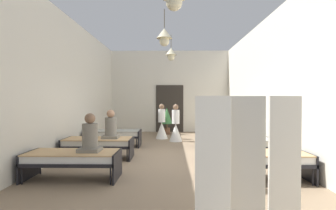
{
  "coord_description": "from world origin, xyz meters",
  "views": [
    {
      "loc": [
        0.11,
        -7.29,
        1.66
      ],
      "look_at": [
        0.0,
        0.17,
        1.5
      ],
      "focal_mm": 27.95,
      "sensor_mm": 36.0,
      "label": 1
    }
  ],
  "objects_px": {
    "bed_right_row_0": "(261,159)",
    "bed_left_row_2": "(114,134)",
    "bed_left_row_1": "(98,143)",
    "bed_left_row_0": "(73,158)",
    "bed_right_row_1": "(238,143)",
    "nurse_mid_aisle": "(176,128)",
    "potted_plant": "(167,118)",
    "bed_right_row_2": "(224,134)",
    "patient_seated_secondary": "(90,137)",
    "patient_seated_primary": "(111,128)",
    "privacy_screen": "(248,168)",
    "nurse_near_aisle": "(162,126)",
    "nurse_far_aisle": "(209,160)"
  },
  "relations": [
    {
      "from": "privacy_screen",
      "to": "nurse_far_aisle",
      "type": "bearing_deg",
      "value": 100.07
    },
    {
      "from": "bed_right_row_0",
      "to": "bed_left_row_2",
      "type": "height_order",
      "value": "same"
    },
    {
      "from": "bed_right_row_1",
      "to": "nurse_mid_aisle",
      "type": "bearing_deg",
      "value": 118.71
    },
    {
      "from": "bed_left_row_2",
      "to": "patient_seated_primary",
      "type": "relative_size",
      "value": 2.37
    },
    {
      "from": "patient_seated_secondary",
      "to": "bed_left_row_1",
      "type": "bearing_deg",
      "value": 100.64
    },
    {
      "from": "bed_right_row_2",
      "to": "patient_seated_secondary",
      "type": "distance_m",
      "value": 5.2
    },
    {
      "from": "potted_plant",
      "to": "privacy_screen",
      "type": "xyz_separation_m",
      "value": [
        1.13,
        -9.37,
        0.05
      ]
    },
    {
      "from": "privacy_screen",
      "to": "bed_right_row_1",
      "type": "bearing_deg",
      "value": 81.06
    },
    {
      "from": "potted_plant",
      "to": "privacy_screen",
      "type": "relative_size",
      "value": 0.75
    },
    {
      "from": "bed_left_row_2",
      "to": "nurse_far_aisle",
      "type": "distance_m",
      "value": 5.13
    },
    {
      "from": "bed_right_row_0",
      "to": "bed_right_row_1",
      "type": "distance_m",
      "value": 1.9
    },
    {
      "from": "bed_left_row_0",
      "to": "privacy_screen",
      "type": "height_order",
      "value": "privacy_screen"
    },
    {
      "from": "bed_right_row_0",
      "to": "patient_seated_primary",
      "type": "bearing_deg",
      "value": 152.02
    },
    {
      "from": "nurse_mid_aisle",
      "to": "nurse_far_aisle",
      "type": "bearing_deg",
      "value": 156.35
    },
    {
      "from": "nurse_near_aisle",
      "to": "nurse_far_aisle",
      "type": "relative_size",
      "value": 1.0
    },
    {
      "from": "bed_left_row_2",
      "to": "patient_seated_secondary",
      "type": "relative_size",
      "value": 2.37
    },
    {
      "from": "nurse_near_aisle",
      "to": "patient_seated_primary",
      "type": "bearing_deg",
      "value": -88.95
    },
    {
      "from": "nurse_far_aisle",
      "to": "bed_left_row_1",
      "type": "bearing_deg",
      "value": 41.65
    },
    {
      "from": "bed_right_row_0",
      "to": "bed_left_row_1",
      "type": "xyz_separation_m",
      "value": [
        -3.91,
        1.9,
        0.0
      ]
    },
    {
      "from": "bed_left_row_2",
      "to": "potted_plant",
      "type": "height_order",
      "value": "potted_plant"
    },
    {
      "from": "bed_left_row_0",
      "to": "patient_seated_primary",
      "type": "height_order",
      "value": "patient_seated_primary"
    },
    {
      "from": "bed_right_row_0",
      "to": "bed_left_row_2",
      "type": "distance_m",
      "value": 5.45
    },
    {
      "from": "bed_right_row_2",
      "to": "nurse_far_aisle",
      "type": "distance_m",
      "value": 4.48
    },
    {
      "from": "bed_left_row_1",
      "to": "bed_right_row_0",
      "type": "bearing_deg",
      "value": -25.91
    },
    {
      "from": "bed_left_row_1",
      "to": "privacy_screen",
      "type": "relative_size",
      "value": 1.12
    },
    {
      "from": "bed_left_row_2",
      "to": "nurse_far_aisle",
      "type": "xyz_separation_m",
      "value": [
        2.76,
        -4.33,
        0.09
      ]
    },
    {
      "from": "bed_left_row_0",
      "to": "privacy_screen",
      "type": "relative_size",
      "value": 1.12
    },
    {
      "from": "bed_right_row_1",
      "to": "nurse_mid_aisle",
      "type": "height_order",
      "value": "nurse_mid_aisle"
    },
    {
      "from": "bed_left_row_0",
      "to": "bed_left_row_2",
      "type": "xyz_separation_m",
      "value": [
        0.0,
        3.8,
        0.0
      ]
    },
    {
      "from": "nurse_mid_aisle",
      "to": "bed_left_row_2",
      "type": "bearing_deg",
      "value": 88.81
    },
    {
      "from": "bed_left_row_1",
      "to": "bed_left_row_2",
      "type": "relative_size",
      "value": 1.0
    },
    {
      "from": "nurse_near_aisle",
      "to": "potted_plant",
      "type": "bearing_deg",
      "value": 101.76
    },
    {
      "from": "bed_left_row_0",
      "to": "bed_left_row_1",
      "type": "bearing_deg",
      "value": 90.0
    },
    {
      "from": "bed_left_row_0",
      "to": "potted_plant",
      "type": "height_order",
      "value": "potted_plant"
    },
    {
      "from": "bed_left_row_2",
      "to": "bed_right_row_2",
      "type": "relative_size",
      "value": 1.0
    },
    {
      "from": "bed_right_row_1",
      "to": "nurse_far_aisle",
      "type": "height_order",
      "value": "nurse_far_aisle"
    },
    {
      "from": "bed_left_row_0",
      "to": "nurse_mid_aisle",
      "type": "distance_m",
      "value": 5.46
    },
    {
      "from": "bed_left_row_0",
      "to": "nurse_near_aisle",
      "type": "bearing_deg",
      "value": 73.93
    },
    {
      "from": "bed_right_row_1",
      "to": "potted_plant",
      "type": "xyz_separation_m",
      "value": [
        -2.08,
        5.15,
        0.37
      ]
    },
    {
      "from": "bed_left_row_0",
      "to": "bed_right_row_2",
      "type": "bearing_deg",
      "value": 44.18
    },
    {
      "from": "bed_left_row_1",
      "to": "nurse_far_aisle",
      "type": "bearing_deg",
      "value": -41.31
    },
    {
      "from": "bed_left_row_0",
      "to": "bed_left_row_1",
      "type": "xyz_separation_m",
      "value": [
        0.0,
        1.9,
        0.0
      ]
    },
    {
      "from": "bed_left_row_2",
      "to": "patient_seated_secondary",
      "type": "height_order",
      "value": "patient_seated_secondary"
    },
    {
      "from": "patient_seated_secondary",
      "to": "privacy_screen",
      "type": "relative_size",
      "value": 0.47
    },
    {
      "from": "nurse_far_aisle",
      "to": "patient_seated_primary",
      "type": "height_order",
      "value": "nurse_far_aisle"
    },
    {
      "from": "patient_seated_primary",
      "to": "nurse_far_aisle",
      "type": "bearing_deg",
      "value": -45.09
    },
    {
      "from": "bed_left_row_1",
      "to": "bed_left_row_0",
      "type": "bearing_deg",
      "value": -90.0
    },
    {
      "from": "bed_right_row_0",
      "to": "nurse_mid_aisle",
      "type": "relative_size",
      "value": 1.28
    },
    {
      "from": "bed_right_row_2",
      "to": "bed_right_row_1",
      "type": "bearing_deg",
      "value": -90.0
    },
    {
      "from": "bed_left_row_2",
      "to": "privacy_screen",
      "type": "relative_size",
      "value": 1.12
    }
  ]
}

